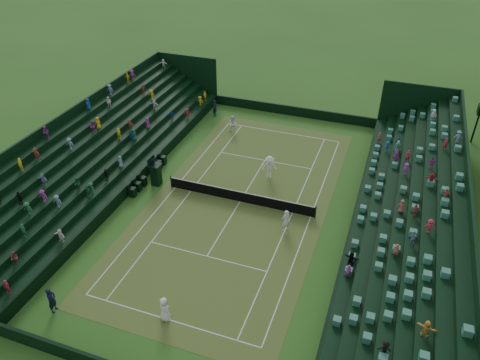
{
  "coord_description": "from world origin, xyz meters",
  "views": [
    {
      "loc": [
        9.7,
        -26.95,
        21.21
      ],
      "look_at": [
        0.0,
        0.0,
        2.0
      ],
      "focal_mm": 35.0,
      "sensor_mm": 36.0,
      "label": 1
    }
  ],
  "objects": [
    {
      "name": "player_far_east",
      "position": [
        1.09,
        4.01,
        0.99
      ],
      "size": [
        1.48,
        1.25,
        1.98
      ],
      "primitive_type": "imported",
      "rotation": [
        0.0,
        0.0,
        0.48
      ],
      "color": "white",
      "rests_on": "ground"
    },
    {
      "name": "north_grandstand",
      "position": [
        12.66,
        0.0,
        1.55
      ],
      "size": [
        6.6,
        32.0,
        4.9
      ],
      "color": "black",
      "rests_on": "ground"
    },
    {
      "name": "courtside_chairs",
      "position": [
        -8.06,
        0.4,
        0.41
      ],
      "size": [
        0.5,
        5.47,
        1.09
      ],
      "color": "black",
      "rests_on": "ground"
    },
    {
      "name": "perimeter_wall_east",
      "position": [
        8.48,
        0.0,
        0.5
      ],
      "size": [
        0.2,
        31.77,
        1.0
      ],
      "primitive_type": "cube",
      "color": "black",
      "rests_on": "ground"
    },
    {
      "name": "line_judge_south",
      "position": [
        -6.47,
        -13.48,
        0.84
      ],
      "size": [
        0.49,
        0.67,
        1.69
      ],
      "primitive_type": "imported",
      "rotation": [
        0.0,
        0.0,
        1.71
      ],
      "color": "black",
      "rests_on": "ground"
    },
    {
      "name": "line_judge_north",
      "position": [
        -7.41,
        13.08,
        0.89
      ],
      "size": [
        0.46,
        0.67,
        1.77
      ],
      "primitive_type": "imported",
      "rotation": [
        0.0,
        0.0,
        1.63
      ],
      "color": "black",
      "rests_on": "ground"
    },
    {
      "name": "perimeter_wall_west",
      "position": [
        -8.48,
        0.0,
        0.5
      ],
      "size": [
        0.2,
        31.77,
        1.0
      ],
      "primitive_type": "cube",
      "color": "black",
      "rests_on": "ground"
    },
    {
      "name": "player_near_east",
      "position": [
        4.12,
        -2.1,
        0.87
      ],
      "size": [
        0.75,
        0.74,
        1.74
      ],
      "primitive_type": "imported",
      "rotation": [
        0.0,
        0.0,
        3.91
      ],
      "color": "white",
      "rests_on": "ground"
    },
    {
      "name": "court_surface",
      "position": [
        0.0,
        0.0,
        0.01
      ],
      "size": [
        12.97,
        26.77,
        0.01
      ],
      "primitive_type": "cube",
      "color": "#397627",
      "rests_on": "ground"
    },
    {
      "name": "tennis_net",
      "position": [
        0.0,
        0.0,
        0.53
      ],
      "size": [
        11.67,
        0.1,
        1.06
      ],
      "color": "black",
      "rests_on": "ground"
    },
    {
      "name": "player_far_west",
      "position": [
        -4.43,
        10.34,
        0.86
      ],
      "size": [
        0.87,
        0.69,
        1.72
      ],
      "primitive_type": "imported",
      "rotation": [
        0.0,
        0.0,
        0.05
      ],
      "color": "white",
      "rests_on": "ground"
    },
    {
      "name": "player_near_west",
      "position": [
        -0.17,
        -11.89,
        0.82
      ],
      "size": [
        0.95,
        0.8,
        1.65
      ],
      "primitive_type": "imported",
      "rotation": [
        0.0,
        0.0,
        2.73
      ],
      "color": "white",
      "rests_on": "ground"
    },
    {
      "name": "ground",
      "position": [
        0.0,
        0.0,
        0.0
      ],
      "size": [
        160.0,
        160.0,
        0.0
      ],
      "primitive_type": "plane",
      "color": "#2D5F1E",
      "rests_on": "ground"
    },
    {
      "name": "south_grandstand",
      "position": [
        -12.66,
        0.0,
        1.55
      ],
      "size": [
        6.6,
        32.0,
        4.9
      ],
      "color": "black",
      "rests_on": "ground"
    },
    {
      "name": "umpire_chair",
      "position": [
        -7.1,
        -0.02,
        1.17
      ],
      "size": [
        0.87,
        0.87,
        2.73
      ],
      "color": "black",
      "rests_on": "ground"
    },
    {
      "name": "perimeter_wall_north",
      "position": [
        0.0,
        15.88,
        0.5
      ],
      "size": [
        17.17,
        0.2,
        1.0
      ],
      "primitive_type": "cube",
      "color": "black",
      "rests_on": "ground"
    }
  ]
}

